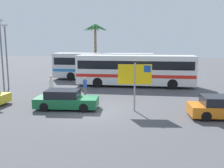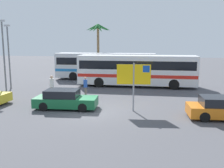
# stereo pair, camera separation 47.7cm
# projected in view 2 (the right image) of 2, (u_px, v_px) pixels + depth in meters

# --- Properties ---
(ground) EXTENTS (120.00, 120.00, 0.00)m
(ground) POSITION_uv_depth(u_px,v_px,m) (91.00, 111.00, 16.75)
(ground) COLOR #4C4C51
(bus_front_coach) EXTENTS (11.85, 2.71, 3.17)m
(bus_front_coach) POSITION_uv_depth(u_px,v_px,m) (137.00, 69.00, 25.82)
(bus_front_coach) COLOR white
(bus_front_coach) RESTS_ON ground
(bus_rear_coach) EXTENTS (11.85, 2.71, 3.17)m
(bus_rear_coach) POSITION_uv_depth(u_px,v_px,m) (106.00, 65.00, 30.45)
(bus_rear_coach) COLOR silver
(bus_rear_coach) RESTS_ON ground
(ferry_sign) EXTENTS (2.19, 0.28, 3.20)m
(ferry_sign) POSITION_uv_depth(u_px,v_px,m) (134.00, 76.00, 16.43)
(ferry_sign) COLOR gray
(ferry_sign) RESTS_ON ground
(car_green) EXTENTS (4.35, 2.01, 1.32)m
(car_green) POSITION_uv_depth(u_px,v_px,m) (65.00, 99.00, 17.34)
(car_green) COLOR #196638
(car_green) RESTS_ON ground
(car_orange) EXTENTS (4.27, 2.06, 1.32)m
(car_orange) POSITION_uv_depth(u_px,v_px,m) (223.00, 108.00, 15.06)
(car_orange) COLOR orange
(car_orange) RESTS_ON ground
(pedestrian_by_bus) EXTENTS (0.32, 0.32, 1.83)m
(pedestrian_by_bus) POSITION_uv_depth(u_px,v_px,m) (52.00, 85.00, 20.63)
(pedestrian_by_bus) COLOR #2D2D33
(pedestrian_by_bus) RESTS_ON ground
(pedestrian_near_sign) EXTENTS (0.32, 0.32, 1.67)m
(pedestrian_near_sign) POSITION_uv_depth(u_px,v_px,m) (85.00, 85.00, 20.98)
(pedestrian_near_sign) COLOR #706656
(pedestrian_near_sign) RESTS_ON ground
(lamp_post_left_side) EXTENTS (0.56, 0.20, 6.15)m
(lamp_post_left_side) POSITION_uv_depth(u_px,v_px,m) (9.00, 54.00, 24.53)
(lamp_post_left_side) COLOR slate
(lamp_post_left_side) RESTS_ON ground
(lamp_post_right_side) EXTENTS (0.56, 0.20, 6.46)m
(lamp_post_right_side) POSITION_uv_depth(u_px,v_px,m) (4.00, 53.00, 22.82)
(lamp_post_right_side) COLOR slate
(lamp_post_right_side) RESTS_ON ground
(palm_tree_seaside) EXTENTS (3.39, 3.43, 6.85)m
(palm_tree_seaside) POSITION_uv_depth(u_px,v_px,m) (98.00, 33.00, 33.46)
(palm_tree_seaside) COLOR brown
(palm_tree_seaside) RESTS_ON ground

